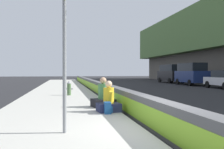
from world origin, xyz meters
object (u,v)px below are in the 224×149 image
Objects in this scene: seated_person_foreground at (109,102)px; parked_car_midline at (191,74)px; parked_car_far at (171,73)px; route_sign_post at (65,45)px; fire_hydrant at (69,88)px; backpack at (108,108)px; seated_person_middle at (103,98)px.

parked_car_midline is (18.27, -12.94, 0.86)m from seated_person_foreground.
parked_car_midline is 1.00× the size of parked_car_far.
route_sign_post is at bearing 151.78° from parked_car_far.
backpack is (-7.16, -1.17, -0.25)m from fire_hydrant.
seated_person_foreground is (-6.71, -1.28, -0.10)m from fire_hydrant.
parked_car_midline reaches higher than seated_person_middle.
route_sign_post is 3.45m from backpack.
seated_person_middle is 26.84m from parked_car_far.
seated_person_foreground reaches higher than backpack.
fire_hydrant is at bearing 9.26° from backpack.
seated_person_middle is at bearing 150.49° from parked_car_far.
parked_car_midline is at bearing -35.30° from seated_person_foreground.
fire_hydrant is 7.26m from backpack.
fire_hydrant is 5.60m from seated_person_middle.
parked_car_far is (23.34, -13.22, 0.83)m from seated_person_middle.
seated_person_foreground is 2.79× the size of backpack.
seated_person_middle is (4.19, -1.56, -1.69)m from route_sign_post.
seated_person_foreground is (2.94, -1.57, -1.72)m from route_sign_post.
fire_hydrant is 0.17× the size of parked_car_midline.
seated_person_middle is at bearing -20.43° from route_sign_post.
parked_car_midline is (18.72, -13.05, 1.02)m from backpack.
seated_person_foreground is at bearing 144.70° from parked_car_midline.
backpack is 0.08× the size of parked_car_midline.
route_sign_post is at bearing 151.90° from seated_person_foreground.
route_sign_post is 4.09× the size of fire_hydrant.
seated_person_middle is at bearing -3.46° from backpack.
route_sign_post is 2.97× the size of seated_person_middle.
parked_car_far is at bearing -2.46° from parked_car_midline.
parked_car_midline reaches higher than backpack.
parked_car_midline is 6.33m from parked_car_far.
seated_person_foreground is at bearing -179.66° from seated_person_middle.
route_sign_post is 9.79m from fire_hydrant.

